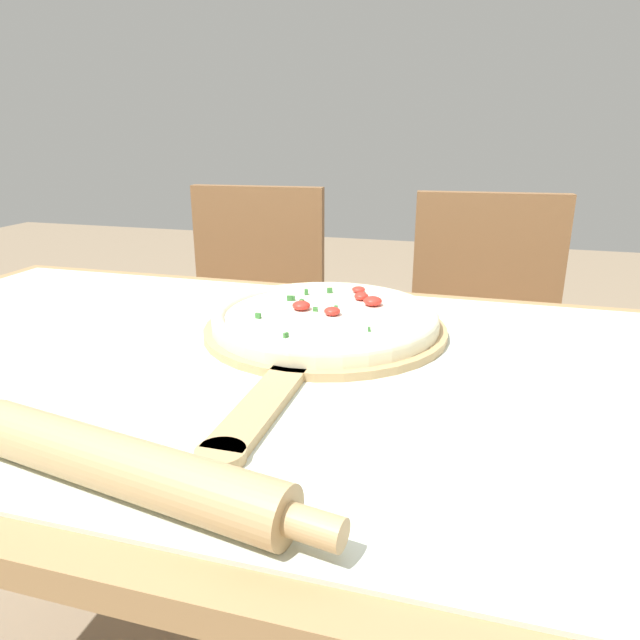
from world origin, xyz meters
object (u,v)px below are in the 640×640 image
at_px(chair_right, 483,347).
at_px(chair_left, 252,325).
at_px(pizza_peel, 321,334).
at_px(pizza, 325,317).
at_px(rolling_pin, 122,466).

bearing_deg(chair_right, chair_left, 175.05).
bearing_deg(pizza_peel, chair_right, 68.72).
height_order(pizza_peel, chair_left, chair_left).
bearing_deg(pizza_peel, pizza, 89.61).
height_order(chair_left, chair_right, same).
height_order(rolling_pin, chair_right, chair_right).
xyz_separation_m(pizza_peel, chair_right, (0.25, 0.64, -0.23)).
height_order(pizza, chair_right, chair_right).
bearing_deg(rolling_pin, chair_left, 107.12).
height_order(pizza_peel, pizza, pizza).
distance_m(pizza_peel, chair_right, 0.73).
bearing_deg(rolling_pin, pizza_peel, 81.88).
xyz_separation_m(pizza_peel, chair_left, (-0.39, 0.64, -0.23)).
bearing_deg(chair_left, rolling_pin, -77.09).
xyz_separation_m(pizza, rolling_pin, (-0.06, -0.44, 0.00)).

